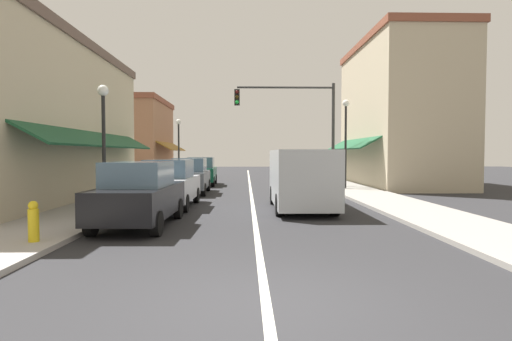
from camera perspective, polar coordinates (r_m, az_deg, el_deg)
The scene contains 17 objects.
ground_plane at distance 23.29m, azimuth -0.78°, elevation -2.55°, with size 80.00×80.00×0.00m, color #28282B.
sidewalk_left at distance 23.86m, azimuth -14.12°, elevation -2.36°, with size 2.60×56.00×0.12m, color #A39E99.
sidewalk_right at distance 23.99m, azimuth 12.48°, elevation -2.32°, with size 2.60×56.00×0.12m, color gray.
lane_center_stripe at distance 23.29m, azimuth -0.78°, elevation -2.55°, with size 0.14×52.00×0.01m, color silver.
storefront_left_block at distance 19.36m, azimuth -28.53°, elevation 6.16°, with size 5.78×14.20×6.74m.
storefront_right_block at distance 27.05m, azimuth 19.29°, elevation 7.43°, with size 6.18×10.20×8.90m.
storefront_far_left at distance 34.49m, azimuth -17.04°, elevation 4.20°, with size 6.75×8.20×6.32m.
parked_car_nearest_left at distance 11.60m, azimuth -15.91°, elevation -3.23°, with size 1.87×4.15×1.77m.
parked_car_second_left at distance 15.48m, azimuth -11.92°, elevation -1.81°, with size 1.84×4.13×1.77m.
parked_car_third_left at distance 20.66m, azimuth -9.17°, elevation -0.76°, with size 1.83×4.12×1.77m.
parked_car_far_left at distance 26.00m, azimuth -7.60°, elevation -0.12°, with size 1.86×4.14×1.77m.
van_in_lane at distance 14.68m, azimuth 6.25°, elevation -0.95°, with size 2.02×5.19×2.12m.
traffic_signal_mast_arm at distance 23.89m, azimuth 6.08°, elevation 7.55°, with size 5.80×0.50×6.05m.
street_lamp_left_near at distance 14.53m, azimuth -20.45°, elevation 5.85°, with size 0.36×0.36×4.26m.
street_lamp_right_mid at distance 22.65m, azimuth 12.37°, elevation 5.58°, with size 0.36×0.36×4.89m.
street_lamp_left_far at distance 29.69m, azimuth -10.71°, elevation 4.30°, with size 0.36×0.36×4.44m.
fire_hydrant at distance 9.94m, azimuth -28.56°, elevation -6.25°, with size 0.22×0.22×0.87m.
Camera 1 is at (-0.27, -5.20, 1.99)m, focal length 28.75 mm.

